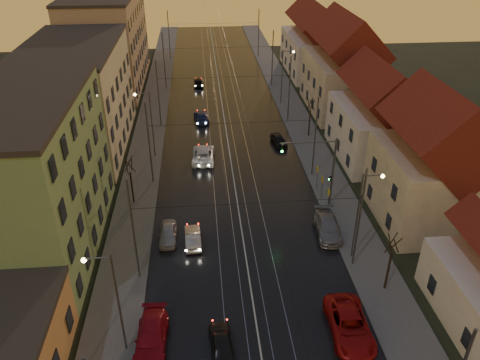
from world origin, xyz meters
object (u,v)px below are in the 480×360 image
object	(u,v)px
driving_car_1	(193,237)
parked_right_1	(328,227)
driving_car_3	(201,117)
parked_left_3	(168,234)
driving_car_4	(199,82)
street_lamp_2	(149,118)
street_lamp_3	(284,71)
parked_left_2	(151,337)
driving_car_2	(203,154)
street_lamp_0	(112,295)
parked_right_2	(279,140)
traffic_light_mast	(323,164)
parked_right_0	(350,325)
street_lamp_1	(362,208)
driving_car_0	(221,342)

from	to	relation	value
driving_car_1	parked_right_1	size ratio (longest dim) A/B	0.74
driving_car_3	parked_left_3	distance (m)	26.59
driving_car_4	street_lamp_2	bearing A→B (deg)	78.70
street_lamp_3	parked_left_2	xyz separation A→B (m)	(-16.24, -43.77, -4.16)
street_lamp_3	driving_car_2	bearing A→B (deg)	-125.20
driving_car_2	driving_car_4	size ratio (longest dim) A/B	1.37
street_lamp_0	street_lamp_3	xyz separation A→B (m)	(18.21, 44.00, 0.00)
parked_right_2	parked_left_2	bearing A→B (deg)	-122.01
street_lamp_3	parked_right_2	size ratio (longest dim) A/B	2.22
street_lamp_0	driving_car_4	world-z (taller)	street_lamp_0
street_lamp_2	driving_car_3	size ratio (longest dim) A/B	1.74
driving_car_2	traffic_light_mast	bearing A→B (deg)	139.18
street_lamp_3	parked_right_0	size ratio (longest dim) A/B	1.41
driving_car_3	driving_car_4	bearing A→B (deg)	-93.97
street_lamp_1	driving_car_1	distance (m)	14.48
driving_car_4	street_lamp_0	bearing A→B (deg)	85.42
driving_car_1	street_lamp_1	bearing A→B (deg)	164.67
driving_car_2	driving_car_3	bearing A→B (deg)	-87.09
parked_right_2	driving_car_4	bearing A→B (deg)	104.54
parked_left_2	parked_right_0	world-z (taller)	parked_right_0
parked_left_2	parked_left_3	xyz separation A→B (m)	(0.58, 11.53, -0.09)
street_lamp_3	parked_right_2	distance (m)	15.05
driving_car_0	street_lamp_0	bearing A→B (deg)	-7.81
street_lamp_2	parked_left_3	xyz separation A→B (m)	(2.55, -16.24, -4.25)
parked_left_2	parked_right_1	distance (m)	18.48
traffic_light_mast	parked_left_2	distance (m)	22.20
street_lamp_0	parked_right_0	xyz separation A→B (m)	(15.30, 0.03, -4.10)
driving_car_2	parked_right_2	distance (m)	9.90
driving_car_4	parked_right_1	world-z (taller)	parked_right_1
street_lamp_0	driving_car_3	size ratio (longest dim) A/B	1.74
driving_car_4	driving_car_0	bearing A→B (deg)	92.46
driving_car_3	parked_right_2	size ratio (longest dim) A/B	1.28
driving_car_2	parked_right_0	xyz separation A→B (m)	(9.35, -26.60, 0.05)
traffic_light_mast	parked_left_3	bearing A→B (deg)	-163.76
parked_right_1	street_lamp_1	bearing A→B (deg)	-62.24
parked_right_2	parked_left_3	bearing A→B (deg)	-132.95
parked_right_2	traffic_light_mast	bearing A→B (deg)	-90.42
driving_car_3	street_lamp_1	bearing A→B (deg)	107.48
driving_car_2	parked_right_1	size ratio (longest dim) A/B	1.05
driving_car_4	parked_left_2	size ratio (longest dim) A/B	0.78
driving_car_1	parked_right_1	distance (m)	11.99
traffic_light_mast	driving_car_1	distance (m)	13.92
street_lamp_1	traffic_light_mast	xyz separation A→B (m)	(-1.11, 8.00, -0.29)
street_lamp_0	driving_car_3	distance (m)	38.83
driving_car_1	parked_left_3	bearing A→B (deg)	-20.79
parked_right_0	parked_right_1	size ratio (longest dim) A/B	1.12
driving_car_2	driving_car_3	size ratio (longest dim) A/B	1.16
driving_car_0	driving_car_1	bearing A→B (deg)	-84.51
street_lamp_2	driving_car_3	bearing A→B (deg)	59.64
driving_car_0	driving_car_2	bearing A→B (deg)	-92.29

